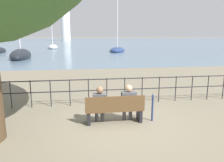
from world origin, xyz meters
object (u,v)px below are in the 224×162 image
at_px(seated_person_left, 100,103).
at_px(seated_person_right, 128,101).
at_px(park_bench, 115,110).
at_px(sailboat_3, 53,47).
at_px(harbor_lighthouse, 65,23).
at_px(sailboat_4, 21,55).
at_px(sailboat_0, 117,50).
at_px(closed_umbrella, 153,106).

height_order(seated_person_left, seated_person_right, seated_person_right).
height_order(park_bench, sailboat_3, sailboat_3).
bearing_deg(sailboat_3, harbor_lighthouse, 83.91).
bearing_deg(park_bench, sailboat_4, 110.51).
xyz_separation_m(park_bench, sailboat_4, (-8.08, 21.61, -0.07)).
bearing_deg(sailboat_0, closed_umbrella, -80.51).
xyz_separation_m(park_bench, seated_person_right, (0.45, 0.08, 0.23)).
bearing_deg(seated_person_left, sailboat_3, 98.27).
distance_m(seated_person_right, sailboat_0, 31.47).
relative_size(sailboat_0, sailboat_3, 1.01).
bearing_deg(park_bench, seated_person_right, 9.70).
xyz_separation_m(seated_person_right, sailboat_3, (-7.19, 43.26, -0.37)).
relative_size(park_bench, sailboat_4, 0.18).
bearing_deg(sailboat_3, closed_umbrella, -86.60).
height_order(seated_person_right, sailboat_3, sailboat_3).
relative_size(seated_person_left, seated_person_right, 0.98).
relative_size(closed_umbrella, sailboat_3, 0.08).
height_order(sailboat_0, harbor_lighthouse, harbor_lighthouse).
distance_m(seated_person_left, sailboat_3, 43.71).
xyz_separation_m(closed_umbrella, harbor_lighthouse, (-9.13, 117.15, 9.14)).
bearing_deg(sailboat_3, seated_person_left, -88.73).
relative_size(sailboat_3, sailboat_4, 1.07).
xyz_separation_m(seated_person_right, sailboat_0, (5.05, 31.06, -0.38)).
xyz_separation_m(park_bench, sailboat_3, (-6.74, 43.33, -0.15)).
relative_size(sailboat_0, sailboat_4, 1.08).
xyz_separation_m(park_bench, harbor_lighthouse, (-7.91, 117.15, 9.21)).
bearing_deg(sailboat_4, closed_umbrella, -72.24).
bearing_deg(harbor_lighthouse, seated_person_right, -85.91).
relative_size(park_bench, seated_person_right, 1.52).
xyz_separation_m(seated_person_left, sailboat_3, (-6.29, 43.25, -0.36)).
xyz_separation_m(closed_umbrella, sailboat_4, (-9.30, 21.61, -0.15)).
bearing_deg(park_bench, harbor_lighthouse, 93.86).
distance_m(park_bench, sailboat_3, 43.85).
relative_size(sailboat_4, harbor_lighthouse, 0.50).
distance_m(seated_person_left, closed_umbrella, 1.68).
distance_m(park_bench, seated_person_right, 0.51).
bearing_deg(park_bench, seated_person_left, 170.01).
bearing_deg(sailboat_0, sailboat_4, -127.61).
bearing_deg(closed_umbrella, sailboat_0, 82.16).
height_order(closed_umbrella, harbor_lighthouse, harbor_lighthouse).
xyz_separation_m(sailboat_0, harbor_lighthouse, (-13.41, 86.01, 9.36)).
relative_size(seated_person_left, closed_umbrella, 1.29).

